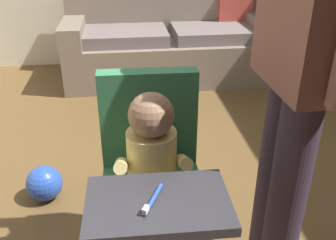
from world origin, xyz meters
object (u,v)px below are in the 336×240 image
at_px(high_chair, 152,163).
at_px(toy_ball, 44,183).
at_px(couch, 169,43).
at_px(adult_standing, 300,63).
at_px(side_table, 331,42).

relative_size(high_chair, toy_ball, 4.64).
xyz_separation_m(couch, adult_standing, (0.09, -2.57, 0.64)).
bearing_deg(side_table, adult_standing, -122.66).
bearing_deg(couch, high_chair, -8.80).
bearing_deg(high_chair, toy_ball, -139.07).
height_order(couch, adult_standing, adult_standing).
bearing_deg(side_table, couch, 168.29).
xyz_separation_m(high_chair, toy_ball, (-0.55, 0.67, -0.53)).
xyz_separation_m(high_chair, side_table, (1.93, 2.25, -0.25)).
bearing_deg(high_chair, adult_standing, 91.06).
bearing_deg(toy_ball, adult_standing, -32.73).
relative_size(couch, high_chair, 2.19).
xyz_separation_m(couch, toy_ball, (-0.95, -1.90, -0.23)).
distance_m(couch, high_chair, 2.61).
height_order(high_chair, side_table, high_chair).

